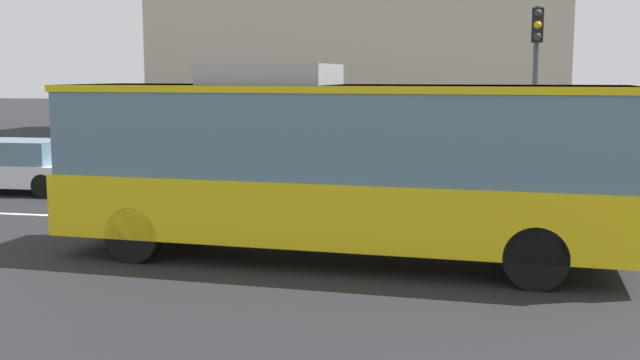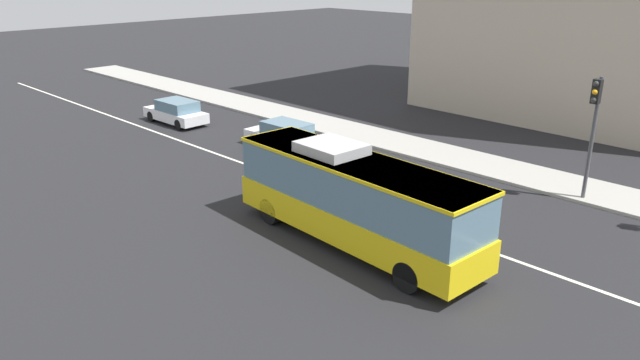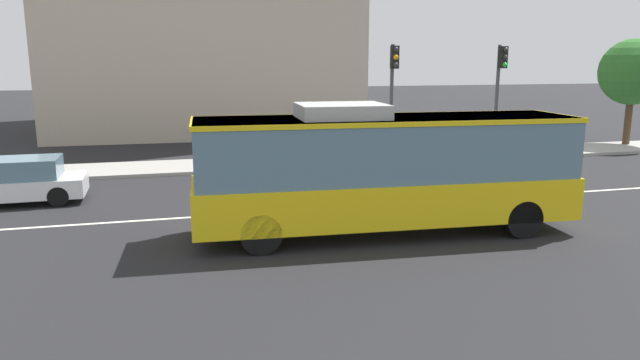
% 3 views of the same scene
% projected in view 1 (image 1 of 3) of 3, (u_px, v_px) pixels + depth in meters
% --- Properties ---
extents(ground_plane, '(160.00, 160.00, 0.00)m').
position_uv_depth(ground_plane, '(280.00, 225.00, 16.87)').
color(ground_plane, black).
extents(sidewalk_kerb, '(80.00, 3.12, 0.14)m').
position_uv_depth(sidewalk_kerb, '(343.00, 175.00, 24.71)').
color(sidewalk_kerb, '#9E9B93').
rests_on(sidewalk_kerb, ground_plane).
extents(lane_centre_line, '(76.00, 0.16, 0.01)m').
position_uv_depth(lane_centre_line, '(280.00, 225.00, 16.87)').
color(lane_centre_line, silver).
rests_on(lane_centre_line, ground_plane).
extents(transit_bus, '(10.13, 3.07, 3.46)m').
position_uv_depth(transit_bus, '(336.00, 159.00, 13.49)').
color(transit_bus, yellow).
rests_on(transit_bus, ground_plane).
extents(sedan_white, '(4.54, 1.89, 1.46)m').
position_uv_depth(sedan_white, '(12.00, 166.00, 21.55)').
color(sedan_white, white).
rests_on(sedan_white, ground_plane).
extents(traffic_light_mid_block, '(0.33, 0.62, 5.20)m').
position_uv_depth(traffic_light_mid_block, '(536.00, 64.00, 21.89)').
color(traffic_light_mid_block, '#47474C').
rests_on(traffic_light_mid_block, ground_plane).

